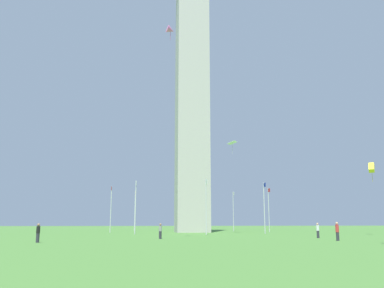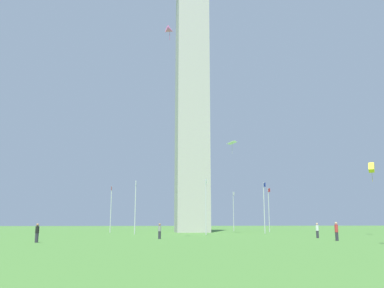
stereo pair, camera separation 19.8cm
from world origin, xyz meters
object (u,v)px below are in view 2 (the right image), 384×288
at_px(person_gray_shirt, 160,231).
at_px(flagpole_e, 269,208).
at_px(flagpole_s, 183,210).
at_px(kite_yellow_box, 371,168).
at_px(obelisk_monument, 192,90).
at_px(flagpole_nw, 135,204).
at_px(person_red_shirt, 337,231).
at_px(person_white_shirt, 317,231).
at_px(kite_white_diamond, 232,143).
at_px(person_black_shirt, 37,233).
at_px(flagpole_ne, 264,205).
at_px(flagpole_se, 233,209).
at_px(flagpole_sw, 135,209).
at_px(kite_pink_delta, 170,30).
at_px(flagpole_n, 206,204).
at_px(flagpole_w, 111,207).

bearing_deg(person_gray_shirt, flagpole_e, -19.50).
xyz_separation_m(flagpole_s, kite_yellow_box, (33.22, 23.03, 4.99)).
bearing_deg(person_gray_shirt, obelisk_monument, 3.37).
xyz_separation_m(flagpole_nw, person_red_shirt, (24.56, 19.06, -3.49)).
relative_size(person_white_shirt, kite_white_diamond, 0.79).
bearing_deg(person_white_shirt, kite_yellow_box, -89.65).
bearing_deg(flagpole_nw, person_black_shirt, -19.33).
relative_size(flagpole_ne, flagpole_s, 1.00).
bearing_deg(person_red_shirt, flagpole_e, -2.25).
bearing_deg(person_gray_shirt, flagpole_se, -6.46).
relative_size(kite_yellow_box, kite_white_diamond, 1.33).
bearing_deg(kite_white_diamond, kite_yellow_box, 59.03).
height_order(flagpole_sw, kite_pink_delta, kite_pink_delta).
bearing_deg(kite_white_diamond, kite_pink_delta, -30.82).
xyz_separation_m(person_white_shirt, person_gray_shirt, (0.02, -17.66, -0.02)).
height_order(flagpole_n, flagpole_w, same).
bearing_deg(flagpole_e, kite_white_diamond, -45.90).
xyz_separation_m(flagpole_n, flagpole_nw, (-4.15, -10.02, 0.00)).
bearing_deg(flagpole_w, obelisk_monument, 90.24).
xyz_separation_m(flagpole_ne, kite_white_diamond, (-1.55, -4.60, 10.12)).
bearing_deg(flagpole_s, person_white_shirt, 13.67).
bearing_deg(flagpole_n, flagpole_w, -135.00).
bearing_deg(flagpole_se, flagpole_ne, 0.00).
height_order(person_white_shirt, person_black_shirt, person_white_shirt).
relative_size(flagpole_e, kite_pink_delta, 4.44).
bearing_deg(flagpole_ne, obelisk_monument, -135.17).
relative_size(obelisk_monument, flagpole_w, 6.61).
bearing_deg(flagpole_se, person_black_shirt, -32.84).
bearing_deg(flagpole_nw, kite_white_diamond, 95.71).
xyz_separation_m(flagpole_e, flagpole_s, (-14.17, -14.17, 0.00)).
xyz_separation_m(obelisk_monument, flagpole_nw, (10.08, -10.02, -21.93)).
height_order(flagpole_e, kite_white_diamond, kite_white_diamond).
relative_size(obelisk_monument, person_gray_shirt, 32.42).
bearing_deg(flagpole_ne, flagpole_n, -67.50).
xyz_separation_m(flagpole_ne, kite_yellow_box, (9.02, 13.01, 4.99)).
relative_size(flagpole_n, person_red_shirt, 4.52).
relative_size(flagpole_se, person_black_shirt, 4.86).
distance_m(flagpole_ne, flagpole_nw, 20.04).
distance_m(obelisk_monument, flagpole_n, 26.14).
height_order(flagpole_se, person_gray_shirt, flagpole_se).
xyz_separation_m(obelisk_monument, kite_pink_delta, (28.81, -6.67, -2.85)).
distance_m(flagpole_n, kite_pink_delta, 24.91).
relative_size(obelisk_monument, kite_pink_delta, 29.35).
xyz_separation_m(flagpole_sw, kite_white_diamond, (18.50, 15.45, 10.12)).
xyz_separation_m(flagpole_se, flagpole_s, (-4.15, -10.02, 0.00)).
xyz_separation_m(obelisk_monument, person_gray_shirt, (27.97, -7.43, -25.49)).
relative_size(flagpole_se, person_white_shirt, 4.78).
bearing_deg(kite_pink_delta, flagpole_ne, 138.29).
xyz_separation_m(flagpole_w, kite_pink_delta, (28.75, 7.51, 19.07)).
height_order(flagpole_s, flagpole_sw, same).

